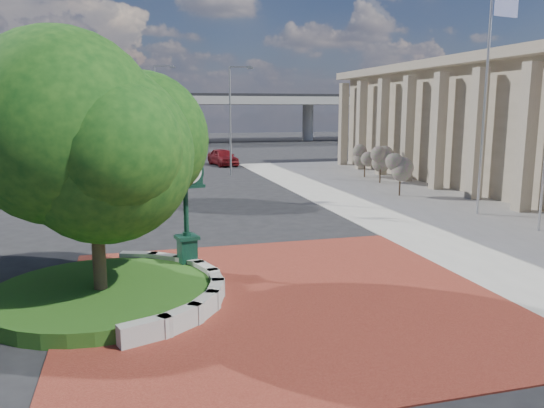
{
  "coord_description": "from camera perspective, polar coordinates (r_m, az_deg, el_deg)",
  "views": [
    {
      "loc": [
        -4.07,
        -14.79,
        5.32
      ],
      "look_at": [
        0.33,
        1.5,
        2.26
      ],
      "focal_mm": 35.0,
      "sensor_mm": 36.0,
      "label": 1
    }
  ],
  "objects": [
    {
      "name": "tree_planter",
      "position": [
        14.91,
        -18.63,
        3.59
      ],
      "size": [
        5.2,
        5.2,
        6.33
      ],
      "color": "#38281C",
      "rests_on": "ground"
    },
    {
      "name": "shrub_near",
      "position": [
        33.23,
        13.64,
        3.54
      ],
      "size": [
        1.2,
        1.2,
        2.2
      ],
      "color": "#38281C",
      "rests_on": "ground"
    },
    {
      "name": "planter_wall",
      "position": [
        15.69,
        -9.42,
        -8.65
      ],
      "size": [
        2.96,
        6.77,
        0.54
      ],
      "color": "#9E9B93",
      "rests_on": "ground"
    },
    {
      "name": "plaza",
      "position": [
        15.32,
        1.28,
        -9.97
      ],
      "size": [
        12.0,
        12.0,
        0.04
      ],
      "primitive_type": "cube",
      "color": "maroon",
      "rests_on": "ground"
    },
    {
      "name": "flagpole_b",
      "position": [
        28.3,
        21.94,
        10.28
      ],
      "size": [
        1.72,
        0.34,
        11.09
      ],
      "color": "silver",
      "rests_on": "ground"
    },
    {
      "name": "street_lamp_far",
      "position": [
        53.78,
        -12.15,
        10.24
      ],
      "size": [
        2.1,
        0.5,
        9.39
      ],
      "color": "slate",
      "rests_on": "ground"
    },
    {
      "name": "shrub_mid",
      "position": [
        38.63,
        11.6,
        4.53
      ],
      "size": [
        1.2,
        1.2,
        2.2
      ],
      "color": "#38281C",
      "rests_on": "ground"
    },
    {
      "name": "street_lamp_near",
      "position": [
        42.4,
        -4.25,
        9.81
      ],
      "size": [
        1.88,
        0.66,
        8.53
      ],
      "color": "slate",
      "rests_on": "ground"
    },
    {
      "name": "sidewalk",
      "position": [
        32.33,
        23.56,
        -0.03
      ],
      "size": [
        20.0,
        50.0,
        0.04
      ],
      "primitive_type": "cube",
      "color": "#9E9B93",
      "rests_on": "ground"
    },
    {
      "name": "overpass",
      "position": [
        84.89,
        -12.72,
        10.85
      ],
      "size": [
        90.0,
        12.0,
        7.5
      ],
      "color": "#9E9B93",
      "rests_on": "ground"
    },
    {
      "name": "tree_street",
      "position": [
        32.86,
        -15.04,
        6.29
      ],
      "size": [
        4.4,
        4.4,
        5.45
      ],
      "color": "#38281C",
      "rests_on": "ground"
    },
    {
      "name": "shrub_far",
      "position": [
        41.69,
        9.97,
        4.99
      ],
      "size": [
        1.2,
        1.2,
        2.2
      ],
      "color": "#38281C",
      "rests_on": "ground"
    },
    {
      "name": "post_clock",
      "position": [
        17.04,
        -9.27,
        0.62
      ],
      "size": [
        1.11,
        1.11,
        4.56
      ],
      "color": "black",
      "rests_on": "ground"
    },
    {
      "name": "grass_bed",
      "position": [
        15.68,
        -17.89,
        -9.3
      ],
      "size": [
        6.1,
        6.1,
        0.4
      ],
      "primitive_type": "cylinder",
      "color": "#214915",
      "rests_on": "ground"
    },
    {
      "name": "parked_car",
      "position": [
        50.28,
        -5.31,
        5.07
      ],
      "size": [
        2.63,
        4.92,
        1.59
      ],
      "primitive_type": "imported",
      "rotation": [
        0.0,
        0.0,
        0.17
      ],
      "color": "#620E12",
      "rests_on": "ground"
    },
    {
      "name": "ground",
      "position": [
        16.24,
        0.27,
        -8.86
      ],
      "size": [
        200.0,
        200.0,
        0.0
      ],
      "primitive_type": "plane",
      "color": "black",
      "rests_on": "ground"
    }
  ]
}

